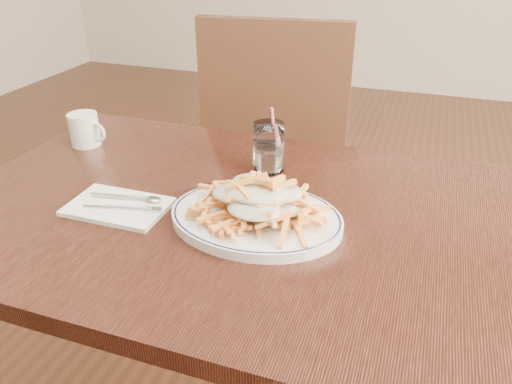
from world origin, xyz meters
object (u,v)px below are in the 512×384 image
at_px(loaded_fries, 256,196).
at_px(water_glass, 269,150).
at_px(chair_far, 278,144).
at_px(coffee_mug, 85,130).
at_px(table, 232,238).
at_px(fries_plate, 256,218).

relative_size(loaded_fries, water_glass, 1.86).
height_order(loaded_fries, water_glass, water_glass).
distance_m(chair_far, coffee_mug, 0.70).
xyz_separation_m(table, coffee_mug, (-0.49, 0.18, 0.12)).
bearing_deg(loaded_fries, fries_plate, -26.57).
distance_m(table, chair_far, 0.74).
relative_size(fries_plate, loaded_fries, 1.23).
relative_size(chair_far, coffee_mug, 9.38).
xyz_separation_m(chair_far, coffee_mug, (-0.37, -0.55, 0.21)).
height_order(loaded_fries, coffee_mug, loaded_fries).
xyz_separation_m(table, chair_far, (-0.12, 0.73, -0.09)).
relative_size(table, water_glass, 7.56).
bearing_deg(coffee_mug, table, -20.29).
bearing_deg(coffee_mug, chair_far, 55.96).
height_order(chair_far, loaded_fries, chair_far).
relative_size(loaded_fries, coffee_mug, 2.69).
relative_size(chair_far, fries_plate, 2.84).
relative_size(table, fries_plate, 3.32).
height_order(chair_far, fries_plate, chair_far).
xyz_separation_m(chair_far, loaded_fries, (0.19, -0.77, 0.23)).
bearing_deg(fries_plate, loaded_fries, 153.43).
distance_m(fries_plate, coffee_mug, 0.60).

